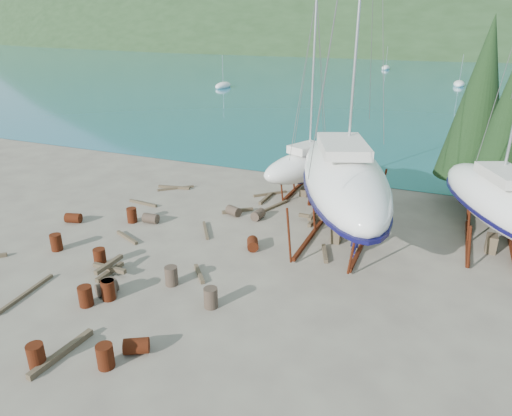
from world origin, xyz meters
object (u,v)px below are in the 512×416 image
at_px(large_sailboat_near, 343,177).
at_px(large_sailboat_far, 499,200).
at_px(small_sailboat_shore, 307,164).
at_px(worker, 356,238).

distance_m(large_sailboat_near, large_sailboat_far, 7.82).
bearing_deg(small_sailboat_shore, large_sailboat_far, 3.47).
bearing_deg(large_sailboat_far, worker, -173.89).
distance_m(small_sailboat_shore, worker, 9.35).
height_order(large_sailboat_near, small_sailboat_shore, large_sailboat_near).
distance_m(large_sailboat_far, small_sailboat_shore, 12.06).
xyz_separation_m(large_sailboat_far, worker, (-6.31, -3.67, -1.71)).
xyz_separation_m(large_sailboat_near, worker, (1.26, -1.88, -2.48)).
bearing_deg(worker, large_sailboat_near, 34.51).
relative_size(large_sailboat_near, worker, 11.01).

